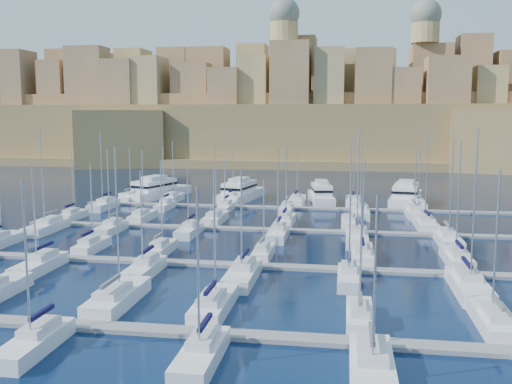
% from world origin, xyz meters
% --- Properties ---
extents(ground, '(600.00, 600.00, 0.00)m').
position_xyz_m(ground, '(0.00, 0.00, 0.00)').
color(ground, black).
rests_on(ground, ground).
extents(pontoon_near, '(84.00, 2.00, 0.40)m').
position_xyz_m(pontoon_near, '(0.00, -34.00, 0.20)').
color(pontoon_near, slate).
rests_on(pontoon_near, ground).
extents(pontoon_mid_near, '(84.00, 2.00, 0.40)m').
position_xyz_m(pontoon_mid_near, '(0.00, -12.00, 0.20)').
color(pontoon_mid_near, slate).
rests_on(pontoon_mid_near, ground).
extents(pontoon_mid_far, '(84.00, 2.00, 0.40)m').
position_xyz_m(pontoon_mid_far, '(0.00, 10.00, 0.20)').
color(pontoon_mid_far, slate).
rests_on(pontoon_mid_far, ground).
extents(pontoon_far, '(84.00, 2.00, 0.40)m').
position_xyz_m(pontoon_far, '(0.00, 32.00, 0.20)').
color(pontoon_far, slate).
rests_on(pontoon_far, ground).
extents(sailboat_2, '(3.16, 10.53, 15.69)m').
position_xyz_m(sailboat_2, '(-10.96, -27.86, 0.77)').
color(sailboat_2, white).
rests_on(sailboat_2, ground).
extents(sailboat_3, '(2.90, 9.67, 13.93)m').
position_xyz_m(sailboat_3, '(-1.20, -28.28, 0.75)').
color(sailboat_3, white).
rests_on(sailboat_3, ground).
extents(sailboat_4, '(2.34, 7.79, 11.55)m').
position_xyz_m(sailboat_4, '(12.29, -29.21, 0.71)').
color(sailboat_4, white).
rests_on(sailboat_4, ground).
extents(sailboat_5, '(2.78, 9.25, 14.23)m').
position_xyz_m(sailboat_5, '(23.76, -28.49, 0.75)').
color(sailboat_5, white).
rests_on(sailboat_5, ground).
extents(sailboat_8, '(2.61, 8.71, 14.06)m').
position_xyz_m(sailboat_8, '(-13.02, -39.24, 0.74)').
color(sailboat_8, white).
rests_on(sailboat_8, ground).
extents(sailboat_9, '(2.67, 8.89, 13.72)m').
position_xyz_m(sailboat_9, '(0.44, -39.33, 0.74)').
color(sailboat_9, white).
rests_on(sailboat_9, ground).
extents(sailboat_10, '(3.08, 10.28, 13.48)m').
position_xyz_m(sailboat_10, '(12.91, -40.01, 0.75)').
color(sailboat_10, white).
rests_on(sailboat_10, ground).
extents(sailboat_13, '(2.38, 7.93, 12.32)m').
position_xyz_m(sailboat_13, '(-23.25, -7.14, 0.72)').
color(sailboat_13, white).
rests_on(sailboat_13, ground).
extents(sailboat_14, '(2.34, 7.79, 12.70)m').
position_xyz_m(sailboat_14, '(-13.35, -7.21, 0.72)').
color(sailboat_14, white).
rests_on(sailboat_14, ground).
extents(sailboat_15, '(2.24, 7.45, 10.63)m').
position_xyz_m(sailboat_15, '(0.45, -7.37, 0.70)').
color(sailboat_15, white).
rests_on(sailboat_15, ground).
extents(sailboat_16, '(2.77, 9.23, 13.10)m').
position_xyz_m(sailboat_16, '(13.12, -6.50, 0.74)').
color(sailboat_16, white).
rests_on(sailboat_16, ground).
extents(sailboat_17, '(2.84, 9.48, 15.44)m').
position_xyz_m(sailboat_17, '(24.69, -6.38, 0.76)').
color(sailboat_17, white).
rests_on(sailboat_17, ground).
extents(sailboat_19, '(2.81, 9.38, 13.70)m').
position_xyz_m(sailboat_19, '(-24.96, -17.57, 0.74)').
color(sailboat_19, white).
rests_on(sailboat_19, ground).
extents(sailboat_20, '(2.67, 8.91, 12.51)m').
position_xyz_m(sailboat_20, '(-12.00, -17.34, 0.73)').
color(sailboat_20, white).
rests_on(sailboat_20, ground).
extents(sailboat_21, '(3.02, 10.05, 13.12)m').
position_xyz_m(sailboat_21, '(-0.34, -17.90, 0.75)').
color(sailboat_21, white).
rests_on(sailboat_21, ground).
extents(sailboat_22, '(2.43, 8.11, 13.54)m').
position_xyz_m(sailboat_22, '(11.38, -16.95, 0.73)').
color(sailboat_22, white).
rests_on(sailboat_22, ground).
extents(sailboat_23, '(3.22, 10.74, 17.55)m').
position_xyz_m(sailboat_23, '(23.77, -18.24, 0.79)').
color(sailboat_23, white).
rests_on(sailboat_23, ground).
extents(sailboat_24, '(2.30, 7.66, 12.42)m').
position_xyz_m(sailboat_24, '(-36.97, 14.73, 0.72)').
color(sailboat_24, white).
rests_on(sailboat_24, ground).
extents(sailboat_25, '(2.62, 8.72, 12.60)m').
position_xyz_m(sailboat_25, '(-24.24, 15.25, 0.73)').
color(sailboat_25, white).
rests_on(sailboat_25, ground).
extents(sailboat_26, '(2.83, 9.44, 14.29)m').
position_xyz_m(sailboat_26, '(-11.24, 15.60, 0.75)').
color(sailboat_26, white).
rests_on(sailboat_26, ground).
extents(sailboat_27, '(2.68, 8.93, 13.64)m').
position_xyz_m(sailboat_27, '(0.95, 15.35, 0.74)').
color(sailboat_27, white).
rests_on(sailboat_27, ground).
extents(sailboat_28, '(2.74, 9.14, 15.30)m').
position_xyz_m(sailboat_28, '(11.63, 15.45, 0.76)').
color(sailboat_28, white).
rests_on(sailboat_28, ground).
extents(sailboat_29, '(3.18, 10.59, 16.20)m').
position_xyz_m(sailboat_29, '(23.88, 16.17, 0.77)').
color(sailboat_29, white).
rests_on(sailboat_29, ground).
extents(sailboat_30, '(3.08, 10.27, 17.05)m').
position_xyz_m(sailboat_30, '(-35.97, 3.99, 0.78)').
color(sailboat_30, white).
rests_on(sailboat_30, ground).
extents(sailboat_31, '(2.58, 8.60, 13.48)m').
position_xyz_m(sailboat_31, '(-25.55, 4.81, 0.74)').
color(sailboat_31, white).
rests_on(sailboat_31, ground).
extents(sailboat_32, '(2.56, 8.55, 12.28)m').
position_xyz_m(sailboat_32, '(-12.85, 4.84, 0.72)').
color(sailboat_32, white).
rests_on(sailboat_32, ground).
extents(sailboat_33, '(2.72, 9.08, 13.91)m').
position_xyz_m(sailboat_33, '(0.97, 4.58, 0.74)').
color(sailboat_33, white).
rests_on(sailboat_33, ground).
extents(sailboat_34, '(3.15, 10.50, 16.88)m').
position_xyz_m(sailboat_34, '(12.58, 3.88, 0.78)').
color(sailboat_34, white).
rests_on(sailboat_34, ground).
extents(sailboat_35, '(2.95, 9.83, 15.61)m').
position_xyz_m(sailboat_35, '(25.47, 4.20, 0.76)').
color(sailboat_35, white).
rests_on(sailboat_35, ground).
extents(sailboat_36, '(2.35, 7.83, 12.11)m').
position_xyz_m(sailboat_36, '(-34.99, 36.81, 0.72)').
color(sailboat_36, white).
rests_on(sailboat_36, ground).
extents(sailboat_37, '(2.72, 9.08, 13.24)m').
position_xyz_m(sailboat_37, '(-25.64, 37.43, 0.74)').
color(sailboat_37, white).
rests_on(sailboat_37, ground).
extents(sailboat_38, '(3.03, 10.10, 15.98)m').
position_xyz_m(sailboat_38, '(-12.60, 37.93, 0.77)').
color(sailboat_38, white).
rests_on(sailboat_38, ground).
extents(sailboat_39, '(3.01, 10.03, 13.35)m').
position_xyz_m(sailboat_39, '(0.91, 37.89, 0.75)').
color(sailboat_39, white).
rests_on(sailboat_39, ground).
extents(sailboat_40, '(3.05, 10.17, 14.97)m').
position_xyz_m(sailboat_40, '(12.42, 37.96, 0.76)').
color(sailboat_40, white).
rests_on(sailboat_40, ground).
extents(sailboat_41, '(2.44, 8.13, 12.04)m').
position_xyz_m(sailboat_41, '(25.27, 36.96, 0.72)').
color(sailboat_41, white).
rests_on(sailboat_41, ground).
extents(sailboat_42, '(2.94, 9.81, 15.71)m').
position_xyz_m(sailboat_42, '(-36.20, 26.22, 0.76)').
color(sailboat_42, white).
rests_on(sailboat_42, ground).
extents(sailboat_43, '(2.23, 7.43, 12.66)m').
position_xyz_m(sailboat_43, '(-24.11, 27.38, 0.72)').
color(sailboat_43, white).
rests_on(sailboat_43, ground).
extents(sailboat_44, '(2.38, 7.92, 11.25)m').
position_xyz_m(sailboat_44, '(-11.93, 27.14, 0.71)').
color(sailboat_44, white).
rests_on(sailboat_44, ground).
extents(sailboat_45, '(2.50, 8.32, 12.35)m').
position_xyz_m(sailboat_45, '(-0.09, 26.95, 0.72)').
color(sailboat_45, white).
rests_on(sailboat_45, ground).
extents(sailboat_46, '(3.18, 10.59, 16.13)m').
position_xyz_m(sailboat_46, '(13.57, 25.83, 0.77)').
color(sailboat_46, white).
rests_on(sailboat_46, ground).
extents(sailboat_47, '(2.69, 8.95, 13.24)m').
position_xyz_m(sailboat_47, '(23.24, 26.64, 0.74)').
color(sailboat_47, white).
rests_on(sailboat_47, ground).
extents(motor_yacht_a, '(11.48, 20.07, 5.25)m').
position_xyz_m(motor_yacht_a, '(-31.19, 42.76, 1.73)').
color(motor_yacht_a, white).
rests_on(motor_yacht_a, ground).
extents(motor_yacht_b, '(8.51, 18.43, 5.25)m').
position_xyz_m(motor_yacht_b, '(-11.82, 42.03, 1.73)').
color(motor_yacht_b, white).
rests_on(motor_yacht_b, ground).
extents(motor_yacht_c, '(6.48, 14.68, 5.25)m').
position_xyz_m(motor_yacht_c, '(5.82, 40.31, 1.73)').
color(motor_yacht_c, white).
rests_on(motor_yacht_c, ground).
extents(motor_yacht_d, '(8.63, 19.42, 5.25)m').
position_xyz_m(motor_yacht_d, '(23.31, 42.51, 1.73)').
color(motor_yacht_d, white).
rests_on(motor_yacht_d, ground).
extents(fortified_city, '(460.00, 108.95, 59.52)m').
position_xyz_m(fortified_city, '(-0.19, 155.26, 14.74)').
color(fortified_city, brown).
rests_on(fortified_city, ground).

